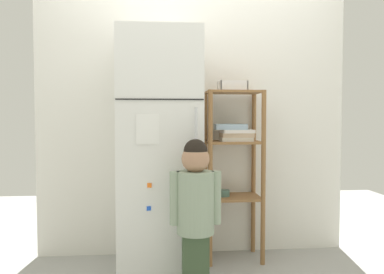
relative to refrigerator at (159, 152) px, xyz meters
The scene contains 6 objects.
ground_plane 0.92m from the refrigerator, ahead, with size 6.00×6.00×0.00m, color #999993.
kitchen_wall_back 0.53m from the refrigerator, 51.47° to the left, with size 2.55×0.03×2.25m, color silver.
refrigerator is the anchor object (origin of this frame).
child_standing 0.61m from the refrigerator, 66.73° to the right, with size 0.32×0.24×1.00m.
pantry_shelf_unit 0.61m from the refrigerator, 15.50° to the left, with size 0.45×0.34×1.34m.
fruit_bin 0.79m from the refrigerator, 17.20° to the left, with size 0.21×0.17×0.08m.
Camera 1 is at (-0.33, -2.97, 1.14)m, focal length 37.88 mm.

